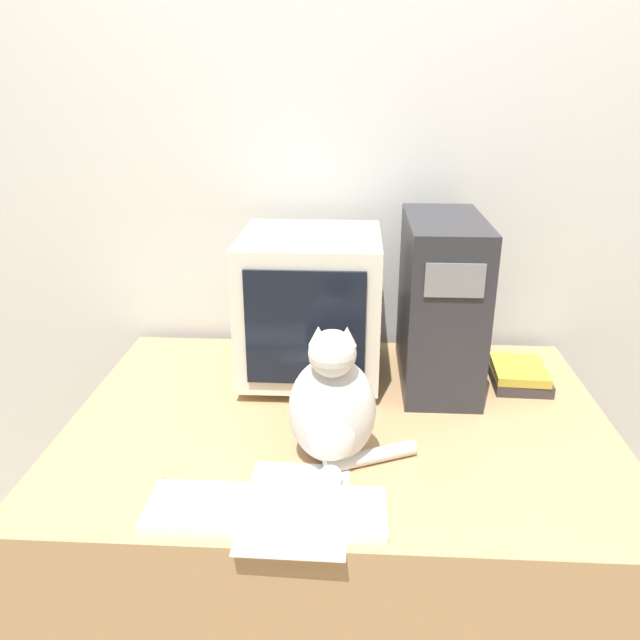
{
  "coord_description": "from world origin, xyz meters",
  "views": [
    {
      "loc": [
        0.03,
        -0.9,
        1.58
      ],
      "look_at": [
        -0.05,
        0.52,
        1.03
      ],
      "focal_mm": 35.0,
      "sensor_mm": 36.0,
      "label": 1
    }
  ],
  "objects_px": {
    "cat": "(333,407)",
    "book_stack": "(520,376)",
    "computer_tower": "(440,302)",
    "keyboard": "(266,510)",
    "crt_monitor": "(310,305)",
    "pen": "(194,489)"
  },
  "relations": [
    {
      "from": "computer_tower",
      "to": "pen",
      "type": "xyz_separation_m",
      "value": [
        -0.56,
        -0.56,
        -0.23
      ]
    },
    {
      "from": "computer_tower",
      "to": "keyboard",
      "type": "height_order",
      "value": "computer_tower"
    },
    {
      "from": "keyboard",
      "to": "pen",
      "type": "xyz_separation_m",
      "value": [
        -0.16,
        0.06,
        -0.01
      ]
    },
    {
      "from": "keyboard",
      "to": "pen",
      "type": "distance_m",
      "value": 0.17
    },
    {
      "from": "cat",
      "to": "keyboard",
      "type": "bearing_deg",
      "value": -123.62
    },
    {
      "from": "cat",
      "to": "book_stack",
      "type": "bearing_deg",
      "value": 37.23
    },
    {
      "from": "book_stack",
      "to": "pen",
      "type": "bearing_deg",
      "value": -146.46
    },
    {
      "from": "crt_monitor",
      "to": "cat",
      "type": "distance_m",
      "value": 0.45
    },
    {
      "from": "crt_monitor",
      "to": "book_stack",
      "type": "height_order",
      "value": "crt_monitor"
    },
    {
      "from": "book_stack",
      "to": "keyboard",
      "type": "bearing_deg",
      "value": -136.99
    },
    {
      "from": "pen",
      "to": "computer_tower",
      "type": "bearing_deg",
      "value": 44.57
    },
    {
      "from": "crt_monitor",
      "to": "keyboard",
      "type": "height_order",
      "value": "crt_monitor"
    },
    {
      "from": "crt_monitor",
      "to": "book_stack",
      "type": "bearing_deg",
      "value": -3.31
    },
    {
      "from": "pen",
      "to": "cat",
      "type": "bearing_deg",
      "value": 24.29
    },
    {
      "from": "computer_tower",
      "to": "pen",
      "type": "relative_size",
      "value": 3.05
    },
    {
      "from": "pen",
      "to": "crt_monitor",
      "type": "bearing_deg",
      "value": 69.83
    },
    {
      "from": "cat",
      "to": "pen",
      "type": "height_order",
      "value": "cat"
    },
    {
      "from": "computer_tower",
      "to": "crt_monitor",
      "type": "bearing_deg",
      "value": 179.18
    },
    {
      "from": "crt_monitor",
      "to": "keyboard",
      "type": "bearing_deg",
      "value": -94.1
    },
    {
      "from": "crt_monitor",
      "to": "keyboard",
      "type": "xyz_separation_m",
      "value": [
        -0.04,
        -0.62,
        -0.2
      ]
    },
    {
      "from": "cat",
      "to": "book_stack",
      "type": "distance_m",
      "value": 0.65
    },
    {
      "from": "crt_monitor",
      "to": "pen",
      "type": "distance_m",
      "value": 0.63
    }
  ]
}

